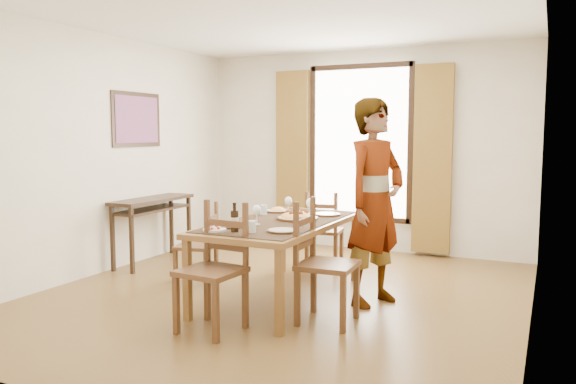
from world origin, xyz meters
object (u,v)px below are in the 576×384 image
at_px(console_table, 153,207).
at_px(pasta_platter, 297,215).
at_px(dining_table, 281,227).
at_px(man, 375,202).

distance_m(console_table, pasta_platter, 2.26).
distance_m(dining_table, man, 0.92).
xyz_separation_m(man, pasta_platter, (-0.74, -0.11, -0.15)).
xyz_separation_m(dining_table, pasta_platter, (0.11, 0.12, 0.11)).
distance_m(console_table, dining_table, 2.18).
relative_size(dining_table, man, 1.03).
xyz_separation_m(console_table, man, (2.92, -0.44, 0.27)).
height_order(console_table, man, man).
bearing_deg(dining_table, man, 15.62).
height_order(dining_table, pasta_platter, pasta_platter).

